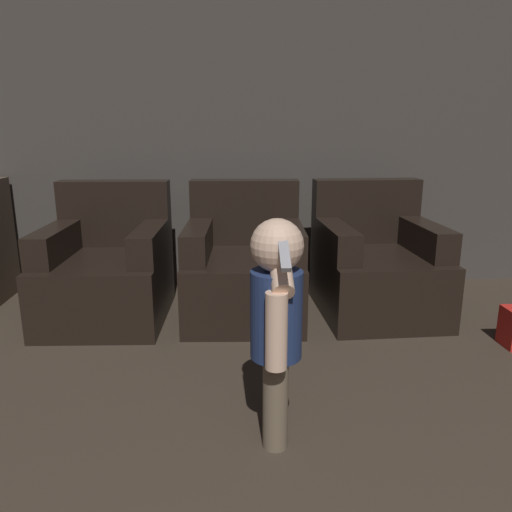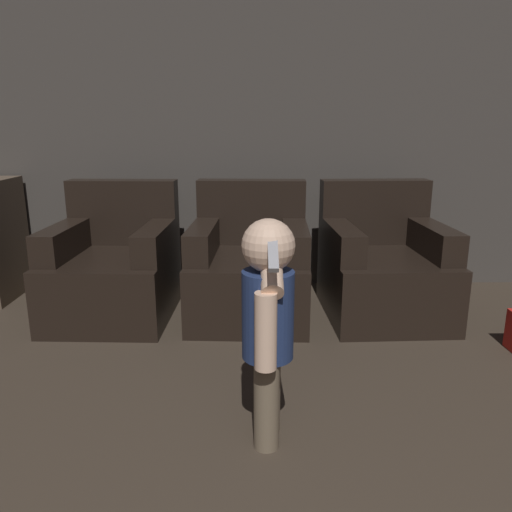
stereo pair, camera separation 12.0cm
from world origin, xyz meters
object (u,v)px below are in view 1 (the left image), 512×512
armchair_middle (244,269)px  armchair_right (376,267)px  armchair_left (108,271)px  person_toddler (277,315)px

armchair_middle → armchair_right: same height
armchair_left → person_toddler: 1.77m
armchair_middle → armchair_left: bearing=-177.3°
armchair_left → person_toddler: size_ratio=0.96×
armchair_right → person_toddler: bearing=-122.3°
armchair_left → person_toddler: bearing=-53.4°
armchair_left → armchair_middle: 0.92m
armchair_left → armchair_right: same height
armchair_middle → armchair_right: bearing=2.7°
armchair_left → armchair_right: bearing=2.0°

